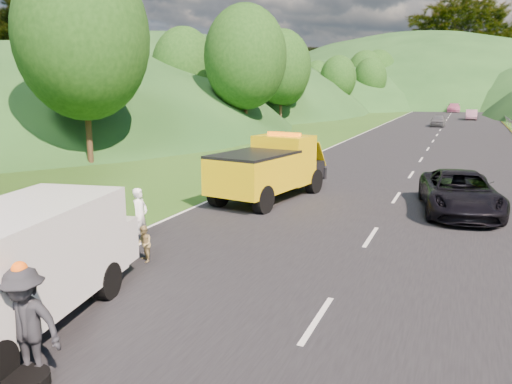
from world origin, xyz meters
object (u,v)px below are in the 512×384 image
at_px(child, 145,262).
at_px(suitcase, 69,235).
at_px(tow_truck, 270,168).
at_px(woman, 141,243).
at_px(white_van, 14,264).
at_px(passing_suv, 458,213).
at_px(worker, 31,380).

bearing_deg(child, suitcase, -145.99).
relative_size(child, suitcase, 1.56).
height_order(tow_truck, child, tow_truck).
relative_size(tow_truck, woman, 3.95).
height_order(white_van, suitcase, white_van).
bearing_deg(passing_suv, woman, -147.68).
distance_m(woman, worker, 7.00).
distance_m(child, passing_suv, 11.53).
bearing_deg(tow_truck, passing_suv, 13.39).
distance_m(tow_truck, passing_suv, 7.30).
relative_size(woman, child, 1.69).
height_order(white_van, child, white_van).
height_order(woman, child, woman).
height_order(white_van, passing_suv, white_van).
relative_size(white_van, worker, 3.75).
xyz_separation_m(child, worker, (1.50, -5.20, 0.00)).
bearing_deg(woman, white_van, -172.54).
bearing_deg(woman, worker, -162.34).
bearing_deg(suitcase, woman, 28.21).
relative_size(white_van, woman, 4.23).
bearing_deg(tow_truck, woman, -91.58).
xyz_separation_m(worker, suitcase, (-4.35, 5.55, 0.31)).
height_order(tow_truck, woman, tow_truck).
relative_size(child, passing_suv, 0.18).
bearing_deg(suitcase, passing_suv, 39.09).
xyz_separation_m(tow_truck, child, (-0.32, -8.28, -1.30)).
relative_size(tow_truck, passing_suv, 1.19).
distance_m(child, worker, 5.41).
xyz_separation_m(woman, passing_suv, (8.54, 7.44, 0.00)).
bearing_deg(worker, passing_suv, 55.80).
bearing_deg(tow_truck, worker, -75.47).
relative_size(woman, passing_suv, 0.30).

